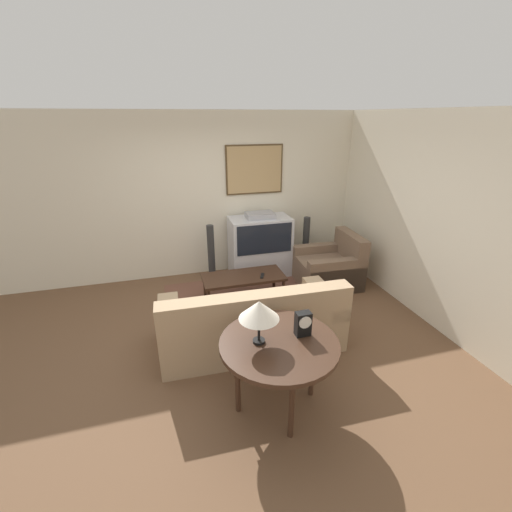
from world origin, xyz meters
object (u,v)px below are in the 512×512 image
(mantel_clock, at_px, (303,324))
(speaker_tower_left, at_px, (211,255))
(coffee_table, at_px, (243,278))
(table_lamp, at_px, (259,311))
(speaker_tower_right, at_px, (306,245))
(tv, at_px, (260,246))
(couch, at_px, (252,324))
(console_table, at_px, (279,348))
(armchair, at_px, (330,268))

(mantel_clock, bearing_deg, speaker_tower_left, 98.09)
(coffee_table, height_order, table_lamp, table_lamp)
(table_lamp, relative_size, mantel_clock, 1.78)
(speaker_tower_left, height_order, speaker_tower_right, same)
(coffee_table, relative_size, mantel_clock, 5.14)
(tv, height_order, coffee_table, tv)
(couch, height_order, mantel_clock, mantel_clock)
(mantel_clock, bearing_deg, couch, 103.56)
(tv, xyz_separation_m, coffee_table, (-0.51, -0.88, -0.14))
(console_table, distance_m, table_lamp, 0.43)
(speaker_tower_right, bearing_deg, armchair, -76.72)
(speaker_tower_right, bearing_deg, speaker_tower_left, 180.00)
(table_lamp, xyz_separation_m, mantel_clock, (0.42, -0.00, -0.21))
(tv, xyz_separation_m, couch, (-0.67, -1.93, -0.23))
(couch, distance_m, armchair, 2.09)
(speaker_tower_right, bearing_deg, table_lamp, -120.83)
(table_lamp, bearing_deg, tv, 73.41)
(armchair, distance_m, coffee_table, 1.53)
(couch, xyz_separation_m, table_lamp, (-0.19, -0.94, 0.77))
(speaker_tower_left, bearing_deg, armchair, -19.49)
(console_table, height_order, speaker_tower_left, speaker_tower_left)
(mantel_clock, distance_m, speaker_tower_right, 3.16)
(mantel_clock, bearing_deg, coffee_table, 91.93)
(table_lamp, bearing_deg, couch, 78.74)
(armchair, bearing_deg, couch, -50.37)
(coffee_table, distance_m, table_lamp, 2.14)
(speaker_tower_left, bearing_deg, mantel_clock, -81.91)
(tv, xyz_separation_m, armchair, (1.00, -0.68, -0.24))
(tv, distance_m, coffee_table, 1.02)
(tv, xyz_separation_m, mantel_clock, (-0.44, -2.88, 0.34))
(armchair, relative_size, coffee_table, 0.83)
(armchair, distance_m, mantel_clock, 2.70)
(coffee_table, xyz_separation_m, speaker_tower_left, (-0.34, 0.86, 0.07))
(table_lamp, bearing_deg, mantel_clock, -0.19)
(speaker_tower_left, bearing_deg, console_table, -86.72)
(tv, height_order, speaker_tower_left, tv)
(tv, xyz_separation_m, table_lamp, (-0.86, -2.88, 0.55))
(armchair, xyz_separation_m, speaker_tower_right, (-0.15, 0.66, 0.18))
(tv, relative_size, console_table, 1.04)
(speaker_tower_right, bearing_deg, tv, 178.56)
(couch, xyz_separation_m, coffee_table, (0.16, 1.06, 0.09))
(armchair, relative_size, console_table, 0.92)
(console_table, distance_m, mantel_clock, 0.31)
(coffee_table, distance_m, mantel_clock, 2.06)
(couch, bearing_deg, speaker_tower_right, -126.72)
(mantel_clock, height_order, speaker_tower_right, mantel_clock)
(couch, xyz_separation_m, armchair, (1.67, 1.26, -0.02))
(coffee_table, xyz_separation_m, table_lamp, (-0.35, -2.00, 0.69))
(tv, bearing_deg, table_lamp, -106.59)
(tv, height_order, speaker_tower_right, tv)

